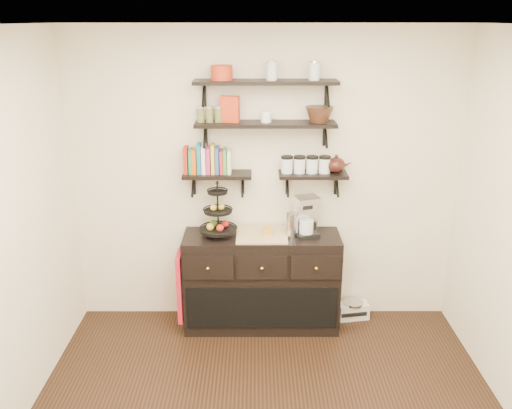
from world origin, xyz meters
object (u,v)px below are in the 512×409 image
(coffee_maker, at_px, (306,216))
(radio, at_px, (353,310))
(sideboard, at_px, (262,281))
(fruit_stand, at_px, (218,218))

(coffee_maker, relative_size, radio, 1.18)
(coffee_maker, xyz_separation_m, radio, (0.49, 0.08, -0.99))
(coffee_maker, bearing_deg, sideboard, 166.59)
(coffee_maker, distance_m, radio, 1.10)
(fruit_stand, xyz_separation_m, radio, (1.26, 0.11, -0.98))
(radio, bearing_deg, sideboard, 176.99)
(fruit_stand, height_order, radio, fruit_stand)
(radio, bearing_deg, coffee_maker, 179.73)
(coffee_maker, bearing_deg, fruit_stand, 164.56)
(radio, bearing_deg, fruit_stand, 174.71)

